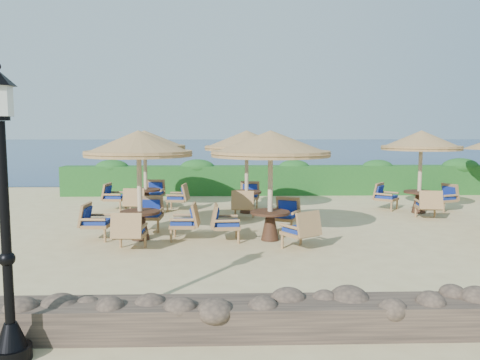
{
  "coord_description": "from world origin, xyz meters",
  "views": [
    {
      "loc": [
        -2.31,
        -12.04,
        2.64
      ],
      "look_at": [
        -1.94,
        0.67,
        1.3
      ],
      "focal_mm": 35.0,
      "sensor_mm": 36.0,
      "label": 1
    }
  ],
  "objects_px": {
    "cafe_set_5": "(421,156)",
    "cafe_set_3": "(145,156)",
    "cafe_set_4": "(247,151)",
    "cafe_set_0": "(139,167)",
    "cafe_set_1": "(270,161)",
    "lamp_post": "(5,228)"
  },
  "relations": [
    {
      "from": "cafe_set_1",
      "to": "cafe_set_4",
      "type": "xyz_separation_m",
      "value": [
        -0.4,
        3.78,
        0.06
      ]
    },
    {
      "from": "cafe_set_0",
      "to": "cafe_set_4",
      "type": "bearing_deg",
      "value": 52.94
    },
    {
      "from": "cafe_set_0",
      "to": "cafe_set_3",
      "type": "xyz_separation_m",
      "value": [
        -0.59,
        4.29,
        0.04
      ]
    },
    {
      "from": "lamp_post",
      "to": "cafe_set_5",
      "type": "height_order",
      "value": "lamp_post"
    },
    {
      "from": "cafe_set_3",
      "to": "cafe_set_4",
      "type": "height_order",
      "value": "same"
    },
    {
      "from": "cafe_set_1",
      "to": "cafe_set_4",
      "type": "distance_m",
      "value": 3.8
    },
    {
      "from": "lamp_post",
      "to": "cafe_set_0",
      "type": "bearing_deg",
      "value": 86.23
    },
    {
      "from": "lamp_post",
      "to": "cafe_set_0",
      "type": "xyz_separation_m",
      "value": [
        0.4,
        6.0,
        0.21
      ]
    },
    {
      "from": "cafe_set_0",
      "to": "cafe_set_1",
      "type": "relative_size",
      "value": 0.98
    },
    {
      "from": "cafe_set_0",
      "to": "cafe_set_5",
      "type": "distance_m",
      "value": 9.0
    },
    {
      "from": "cafe_set_3",
      "to": "cafe_set_1",
      "type": "bearing_deg",
      "value": -49.85
    },
    {
      "from": "lamp_post",
      "to": "cafe_set_0",
      "type": "distance_m",
      "value": 6.02
    },
    {
      "from": "cafe_set_0",
      "to": "cafe_set_4",
      "type": "relative_size",
      "value": 0.99
    },
    {
      "from": "cafe_set_1",
      "to": "cafe_set_3",
      "type": "distance_m",
      "value": 5.8
    },
    {
      "from": "cafe_set_1",
      "to": "cafe_set_5",
      "type": "height_order",
      "value": "same"
    },
    {
      "from": "cafe_set_1",
      "to": "cafe_set_5",
      "type": "xyz_separation_m",
      "value": [
        5.15,
        3.62,
        -0.09
      ]
    },
    {
      "from": "cafe_set_0",
      "to": "cafe_set_3",
      "type": "height_order",
      "value": "same"
    },
    {
      "from": "cafe_set_5",
      "to": "cafe_set_3",
      "type": "bearing_deg",
      "value": 174.79
    },
    {
      "from": "cafe_set_4",
      "to": "cafe_set_5",
      "type": "xyz_separation_m",
      "value": [
        5.55,
        -0.16,
        -0.16
      ]
    },
    {
      "from": "cafe_set_0",
      "to": "cafe_set_4",
      "type": "xyz_separation_m",
      "value": [
        2.74,
        3.63,
        0.23
      ]
    },
    {
      "from": "cafe_set_3",
      "to": "cafe_set_5",
      "type": "relative_size",
      "value": 1.04
    },
    {
      "from": "cafe_set_3",
      "to": "cafe_set_4",
      "type": "relative_size",
      "value": 1.0
    }
  ]
}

